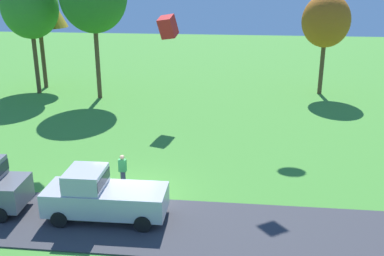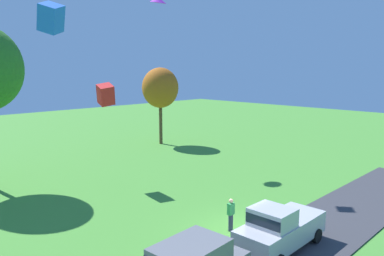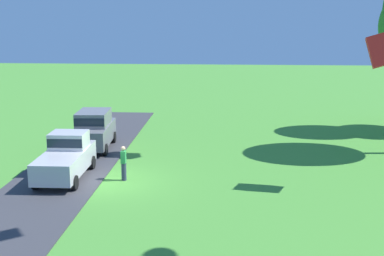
# 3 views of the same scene
# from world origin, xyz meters

# --- Properties ---
(ground_plane) EXTENTS (120.00, 120.00, 0.00)m
(ground_plane) POSITION_xyz_m (0.00, 0.00, 0.00)
(ground_plane) COLOR #478E33
(pavement_strip) EXTENTS (36.00, 4.40, 0.06)m
(pavement_strip) POSITION_xyz_m (0.00, -2.74, 0.03)
(pavement_strip) COLOR #38383D
(pavement_strip) RESTS_ON ground
(car_pickup_mid_row) EXTENTS (5.02, 2.10, 2.14)m
(car_pickup_mid_row) POSITION_xyz_m (-0.48, -2.41, 1.11)
(car_pickup_mid_row) COLOR #B7B7BC
(car_pickup_mid_row) RESTS_ON ground
(person_watching_sky) EXTENTS (0.36, 0.24, 1.71)m
(person_watching_sky) POSITION_xyz_m (-0.35, 0.47, 0.88)
(person_watching_sky) COLOR #2D334C
(person_watching_sky) RESTS_ON ground
(tree_center_back) EXTENTS (3.94, 3.94, 8.32)m
(tree_center_back) POSITION_xyz_m (11.80, 20.19, 6.12)
(tree_center_back) COLOR brown
(tree_center_back) RESTS_ON ground
(kite_box_topmost) EXTENTS (1.40, 1.50, 1.74)m
(kite_box_topmost) POSITION_xyz_m (-0.03, 12.21, 6.38)
(kite_box_topmost) COLOR red
(kite_delta_trailing_tail) EXTENTS (1.54, 1.59, 0.68)m
(kite_delta_trailing_tail) POSITION_xyz_m (6.94, 14.55, 13.95)
(kite_delta_trailing_tail) COLOR purple
(kite_box_high_right) EXTENTS (1.48, 1.79, 1.83)m
(kite_box_high_right) POSITION_xyz_m (-5.54, 8.32, 10.76)
(kite_box_high_right) COLOR blue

